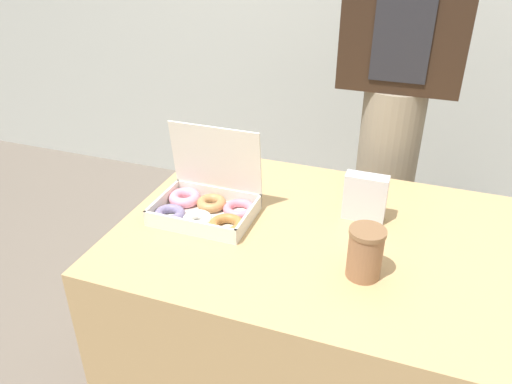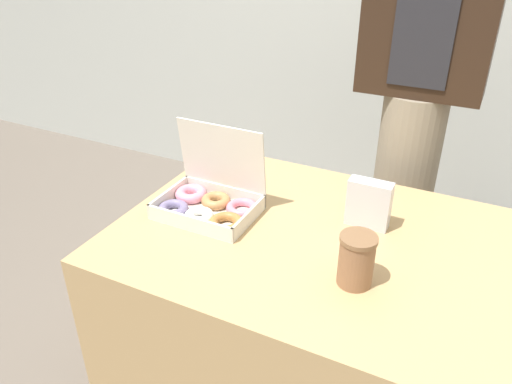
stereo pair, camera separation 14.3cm
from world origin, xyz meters
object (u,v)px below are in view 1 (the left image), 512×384
object	(u,v)px
coffee_cup	(365,253)
person_customer	(397,86)
napkin_holder	(365,197)
donut_box	(206,204)

from	to	relation	value
coffee_cup	person_customer	world-z (taller)	person_customer
coffee_cup	napkin_holder	xyz separation A→B (m)	(-0.04, 0.28, 0.00)
coffee_cup	person_customer	size ratio (longest dim) A/B	0.08
donut_box	person_customer	world-z (taller)	person_customer
coffee_cup	napkin_holder	world-z (taller)	napkin_holder
donut_box	person_customer	distance (m)	0.86
coffee_cup	person_customer	distance (m)	0.85
donut_box	person_customer	bearing A→B (deg)	55.66
napkin_holder	person_customer	xyz separation A→B (m)	(0.01, 0.55, 0.19)
coffee_cup	donut_box	bearing A→B (deg)	165.12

